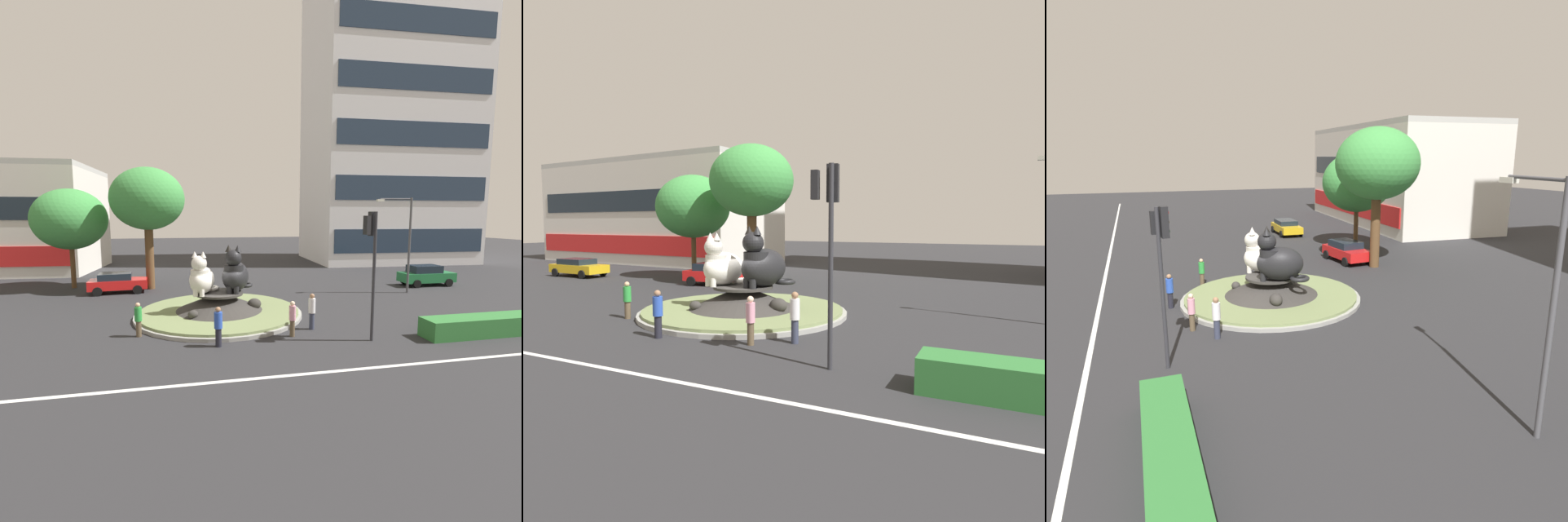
% 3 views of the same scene
% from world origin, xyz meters
% --- Properties ---
extents(ground_plane, '(160.00, 160.00, 0.00)m').
position_xyz_m(ground_plane, '(0.00, 0.00, 0.00)').
color(ground_plane, '#28282B').
extents(lane_centreline, '(112.00, 0.20, 0.01)m').
position_xyz_m(lane_centreline, '(0.00, -8.38, 0.00)').
color(lane_centreline, silver).
rests_on(lane_centreline, ground).
extents(roundabout_island, '(9.28, 9.28, 1.29)m').
position_xyz_m(roundabout_island, '(0.01, -0.00, 0.47)').
color(roundabout_island, gray).
rests_on(roundabout_island, ground).
extents(cat_statue_white, '(1.94, 2.35, 2.39)m').
position_xyz_m(cat_statue_white, '(-0.97, -0.25, 2.17)').
color(cat_statue_white, silver).
rests_on(cat_statue_white, roundabout_island).
extents(cat_statue_black, '(2.39, 2.80, 2.69)m').
position_xyz_m(cat_statue_black, '(0.92, 0.08, 2.28)').
color(cat_statue_black, black).
rests_on(cat_statue_black, roundabout_island).
extents(traffic_light_mast, '(0.71, 0.61, 5.72)m').
position_xyz_m(traffic_light_mast, '(6.17, -5.60, 4.16)').
color(traffic_light_mast, '#2D2D33').
rests_on(traffic_light_mast, ground).
extents(shophouse_block, '(25.68, 12.75, 10.60)m').
position_xyz_m(shophouse_block, '(-23.53, 21.56, 5.29)').
color(shophouse_block, silver).
rests_on(shophouse_block, ground).
extents(broadleaf_tree_behind_island, '(5.49, 5.49, 9.20)m').
position_xyz_m(broadleaf_tree_behind_island, '(-4.52, 8.59, 6.81)').
color(broadleaf_tree_behind_island, brown).
rests_on(broadleaf_tree_behind_island, ground).
extents(second_tree_near_tower, '(5.45, 5.45, 7.65)m').
position_xyz_m(second_tree_near_tower, '(-10.43, 10.16, 5.33)').
color(second_tree_near_tower, brown).
rests_on(second_tree_near_tower, ground).
extents(pedestrian_green_shirt, '(0.33, 0.33, 1.60)m').
position_xyz_m(pedestrian_green_shirt, '(-3.99, -3.00, 0.85)').
color(pedestrian_green_shirt, brown).
rests_on(pedestrian_green_shirt, ground).
extents(pedestrian_blue_shirt, '(0.35, 0.35, 1.73)m').
position_xyz_m(pedestrian_blue_shirt, '(-0.50, -5.04, 0.91)').
color(pedestrian_blue_shirt, black).
rests_on(pedestrian_blue_shirt, ground).
extents(pedestrian_pink_shirt, '(0.31, 0.31, 1.67)m').
position_xyz_m(pedestrian_pink_shirt, '(2.96, -4.42, 0.89)').
color(pedestrian_pink_shirt, brown).
rests_on(pedestrian_pink_shirt, ground).
extents(pedestrian_white_shirt, '(0.34, 0.34, 1.78)m').
position_xyz_m(pedestrian_white_shirt, '(4.21, -3.57, 0.95)').
color(pedestrian_white_shirt, '#33384C').
rests_on(pedestrian_white_shirt, ground).
extents(sedan_on_far_lane, '(4.66, 2.24, 1.38)m').
position_xyz_m(sedan_on_far_lane, '(-19.18, 7.17, 0.75)').
color(sedan_on_far_lane, gold).
rests_on(sedan_on_far_lane, ground).
extents(hatchback_near_shophouse, '(4.18, 2.38, 1.46)m').
position_xyz_m(hatchback_near_shophouse, '(-6.73, 7.58, 0.78)').
color(hatchback_near_shophouse, red).
rests_on(hatchback_near_shophouse, ground).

